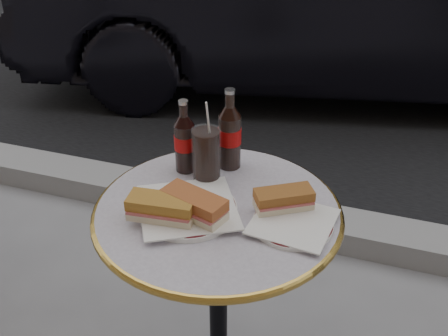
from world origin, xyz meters
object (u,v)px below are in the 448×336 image
(bistro_table, at_px, (218,313))
(cola_bottle_left, at_px, (185,136))
(plate_left, at_px, (188,210))
(cola_bottle_right, at_px, (230,129))
(cola_glass, at_px, (206,156))
(plate_right, at_px, (293,224))

(bistro_table, bearing_deg, cola_bottle_left, 134.56)
(plate_left, bearing_deg, cola_bottle_right, 83.12)
(plate_left, distance_m, cola_glass, 0.16)
(plate_left, height_order, plate_right, plate_left)
(plate_left, bearing_deg, bistro_table, 31.48)
(plate_left, xyz_separation_m, cola_bottle_right, (0.03, 0.24, 0.11))
(bistro_table, bearing_deg, plate_left, -148.52)
(cola_bottle_left, xyz_separation_m, cola_glass, (0.07, -0.04, -0.03))
(bistro_table, distance_m, cola_bottle_left, 0.51)
(plate_right, xyz_separation_m, cola_glass, (-0.26, 0.12, 0.07))
(bistro_table, xyz_separation_m, cola_glass, (-0.07, 0.11, 0.44))
(cola_bottle_left, distance_m, cola_glass, 0.09)
(cola_bottle_right, distance_m, cola_glass, 0.11)
(cola_bottle_left, relative_size, cola_glass, 1.35)
(bistro_table, xyz_separation_m, plate_right, (0.19, -0.01, 0.37))
(cola_bottle_right, relative_size, cola_glass, 1.50)
(cola_bottle_left, bearing_deg, bistro_table, -45.44)
(plate_left, distance_m, cola_bottle_left, 0.22)
(plate_left, bearing_deg, cola_glass, 91.78)
(cola_glass, bearing_deg, cola_bottle_right, 70.01)
(cola_bottle_left, bearing_deg, plate_right, -24.83)
(bistro_table, xyz_separation_m, cola_bottle_right, (-0.03, 0.20, 0.48))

